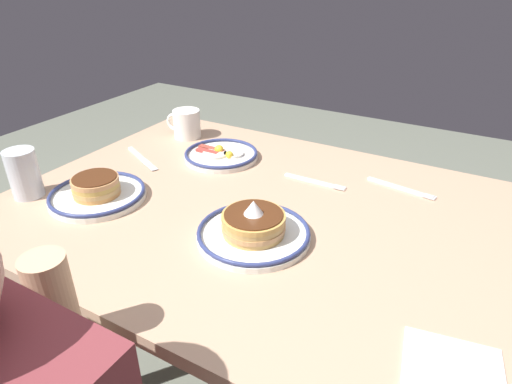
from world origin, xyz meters
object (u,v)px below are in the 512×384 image
(fork_near, at_px, (401,188))
(fork_far, at_px, (315,182))
(butter_knife, at_px, (142,158))
(plate_center_pancakes, at_px, (254,229))
(plate_near_main, at_px, (221,155))
(paper_napkin, at_px, (453,371))
(coffee_mug, at_px, (186,123))
(plate_far_companion, at_px, (97,192))
(drinking_glass, at_px, (25,176))

(fork_near, height_order, fork_far, same)
(fork_far, xyz_separation_m, butter_knife, (0.54, 0.12, -0.00))
(fork_far, bearing_deg, plate_center_pancakes, 87.67)
(plate_near_main, bearing_deg, paper_napkin, 146.71)
(plate_center_pancakes, distance_m, fork_far, 0.33)
(plate_near_main, xyz_separation_m, coffee_mug, (0.21, -0.10, 0.04))
(plate_near_main, height_order, plate_far_companion, plate_far_companion)
(plate_far_companion, distance_m, butter_knife, 0.26)
(drinking_glass, relative_size, fork_near, 0.67)
(fork_far, bearing_deg, plate_far_companion, 38.70)
(plate_center_pancakes, bearing_deg, drinking_glass, 10.97)
(coffee_mug, bearing_deg, butter_knife, 88.39)
(paper_napkin, relative_size, fork_near, 0.78)
(plate_far_companion, xyz_separation_m, fork_near, (-0.68, -0.45, -0.02))
(fork_near, bearing_deg, drinking_glass, 31.51)
(plate_near_main, xyz_separation_m, plate_far_companion, (0.14, 0.38, 0.01))
(butter_knife, bearing_deg, drinking_glass, 73.23)
(fork_far, bearing_deg, fork_near, -160.05)
(plate_far_companion, xyz_separation_m, coffee_mug, (0.07, -0.48, 0.03))
(plate_near_main, distance_m, paper_napkin, 0.91)
(plate_center_pancakes, xyz_separation_m, drinking_glass, (0.62, 0.12, 0.03))
(fork_far, distance_m, butter_knife, 0.55)
(plate_far_companion, xyz_separation_m, paper_napkin, (-0.90, 0.12, -0.02))
(plate_center_pancakes, distance_m, paper_napkin, 0.48)
(plate_near_main, xyz_separation_m, paper_napkin, (-0.76, 0.50, -0.01))
(plate_center_pancakes, relative_size, drinking_glass, 2.00)
(drinking_glass, bearing_deg, plate_center_pancakes, -169.03)
(plate_near_main, relative_size, butter_knife, 1.19)
(coffee_mug, relative_size, drinking_glass, 0.98)
(paper_napkin, bearing_deg, plate_far_companion, -7.59)
(plate_far_companion, distance_m, fork_near, 0.82)
(plate_far_companion, bearing_deg, drinking_glass, 23.49)
(plate_center_pancakes, bearing_deg, plate_far_companion, 5.68)
(plate_near_main, distance_m, fork_near, 0.55)
(paper_napkin, xyz_separation_m, fork_far, (0.44, -0.49, 0.00))
(drinking_glass, distance_m, fork_far, 0.78)
(paper_napkin, bearing_deg, fork_near, -69.35)
(fork_near, bearing_deg, plate_center_pancakes, 59.89)
(fork_near, bearing_deg, plate_far_companion, 33.38)
(coffee_mug, height_order, butter_knife, coffee_mug)
(drinking_glass, relative_size, paper_napkin, 0.87)
(butter_knife, bearing_deg, plate_near_main, -149.01)
(fork_far, bearing_deg, butter_knife, 12.49)
(plate_near_main, xyz_separation_m, plate_center_pancakes, (-0.31, 0.33, 0.01))
(plate_near_main, distance_m, butter_knife, 0.25)
(plate_near_main, xyz_separation_m, butter_knife, (0.21, 0.13, -0.01))
(drinking_glass, height_order, fork_near, drinking_glass)
(plate_far_companion, bearing_deg, butter_knife, -72.84)
(plate_near_main, distance_m, drinking_glass, 0.55)
(plate_near_main, xyz_separation_m, fork_far, (-0.32, 0.01, -0.01))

